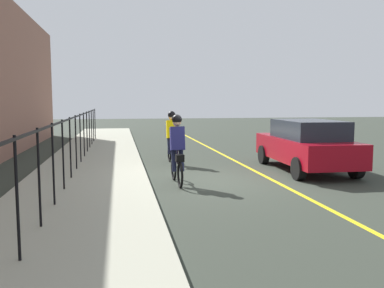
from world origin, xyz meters
name	(u,v)px	position (x,y,z in m)	size (l,w,h in m)	color
ground_plane	(214,180)	(0.00, 0.00, 0.00)	(80.00, 80.00, 0.00)	#2F352C
lane_line_centre	(269,178)	(0.00, -1.60, 0.00)	(36.00, 0.12, 0.01)	yellow
sidewalk	(86,182)	(0.00, 3.40, 0.07)	(40.00, 3.20, 0.15)	#9C9C88
iron_fence	(73,132)	(1.00, 3.80, 1.29)	(21.57, 0.04, 1.60)	black
cyclist_lead	(172,138)	(3.07, 0.75, 0.91)	(1.71, 0.37, 1.83)	black
cyclist_follow	(177,150)	(-0.38, 1.06, 0.91)	(1.71, 0.37, 1.83)	black
patrol_sedan	(306,144)	(1.04, -3.19, 0.82)	(4.45, 2.02, 1.58)	maroon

